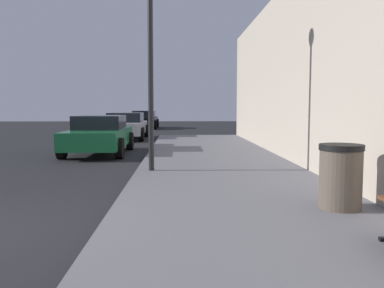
{
  "coord_description": "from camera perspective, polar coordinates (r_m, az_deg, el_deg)",
  "views": [
    {
      "loc": [
        2.97,
        -4.93,
        1.57
      ],
      "look_at": [
        3.19,
        2.42,
        0.91
      ],
      "focal_mm": 39.09,
      "sensor_mm": 36.0,
      "label": 1
    }
  ],
  "objects": [
    {
      "name": "sidewalk",
      "position": [
        5.25,
        9.87,
        -11.46
      ],
      "size": [
        4.0,
        32.0,
        0.15
      ],
      "primitive_type": "cube",
      "color": "slate",
      "rests_on": "ground_plane"
    },
    {
      "name": "trash_bin",
      "position": [
        6.16,
        19.62,
        -4.18
      ],
      "size": [
        0.61,
        0.61,
        0.9
      ],
      "color": "brown",
      "rests_on": "sidewalk"
    },
    {
      "name": "street_lamp",
      "position": [
        9.42,
        -5.72,
        15.45
      ],
      "size": [
        0.36,
        0.36,
        4.58
      ],
      "color": "black",
      "rests_on": "sidewalk"
    },
    {
      "name": "car_green",
      "position": [
        14.15,
        -12.55,
        1.27
      ],
      "size": [
        1.94,
        4.16,
        1.27
      ],
      "rotation": [
        0.0,
        0.0,
        3.14
      ],
      "color": "#196638",
      "rests_on": "ground_plane"
    },
    {
      "name": "car_silver",
      "position": [
        20.48,
        -9.08,
        2.48
      ],
      "size": [
        2.02,
        4.26,
        1.27
      ],
      "rotation": [
        0.0,
        0.0,
        3.14
      ],
      "color": "#B7B7BF",
      "rests_on": "ground_plane"
    },
    {
      "name": "car_black",
      "position": [
        30.35,
        -6.56,
        3.35
      ],
      "size": [
        1.97,
        4.51,
        1.27
      ],
      "rotation": [
        0.0,
        0.0,
        3.14
      ],
      "color": "black",
      "rests_on": "ground_plane"
    }
  ]
}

